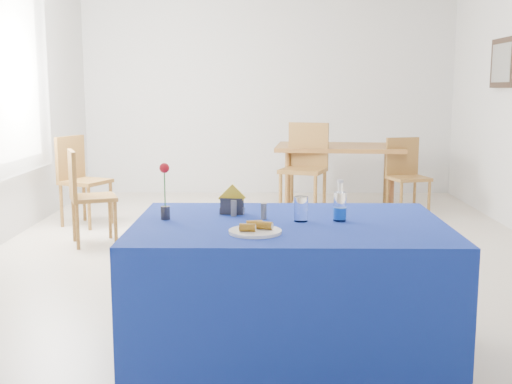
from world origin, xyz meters
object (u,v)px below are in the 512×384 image
oak_table (339,152)px  chair_win_a (84,190)px  blue_table (289,293)px  chair_win_b (79,174)px  chair_bg_left (305,162)px  water_bottle (340,207)px  chair_bg_right (406,171)px  plate (255,232)px

oak_table → chair_win_a: bearing=-142.9°
blue_table → chair_win_a: 3.12m
chair_win_b → chair_bg_left: bearing=-52.1°
oak_table → water_bottle: bearing=-96.6°
oak_table → chair_bg_left: 0.63m
blue_table → chair_bg_right: size_ratio=1.81×
oak_table → chair_bg_right: chair_bg_right is taller
chair_bg_right → blue_table: bearing=-124.9°
water_bottle → chair_bg_left: size_ratio=0.21×
plate → chair_win_b: (-1.91, 3.70, -0.22)m
plate → oak_table: size_ratio=0.16×
plate → water_bottle: (0.44, 0.29, 0.06)m
water_bottle → chair_win_b: size_ratio=0.23×
chair_win_b → chair_win_a: bearing=-137.3°
plate → chair_win_b: bearing=117.4°
plate → oak_table: plate is taller
plate → chair_bg_left: (0.52, 4.30, -0.16)m
blue_table → oak_table: size_ratio=1.00×
chair_bg_left → chair_bg_right: 1.14m
water_bottle → chair_win_a: size_ratio=0.24×
plate → chair_win_a: (-1.61, 2.81, -0.26)m
blue_table → chair_bg_left: 4.07m
oak_table → chair_bg_left: bearing=-133.9°
plate → chair_win_a: size_ratio=0.29×
plate → chair_bg_right: (1.65, 4.25, -0.26)m
water_bottle → chair_win_a: (-2.05, 2.52, -0.32)m
plate → chair_bg_right: size_ratio=0.29×
chair_win_b → plate: bearing=-128.7°
plate → oak_table: bearing=78.7°
oak_table → blue_table: bearing=-99.8°
plate → blue_table: bearing=56.0°
chair_bg_left → chair_win_b: chair_bg_left is taller
chair_bg_left → chair_win_a: bearing=-125.4°
chair_bg_right → chair_win_b: (-3.56, -0.56, 0.03)m
water_bottle → chair_bg_right: (1.21, 3.96, -0.32)m
blue_table → chair_win_b: size_ratio=1.70×
blue_table → chair_bg_left: (0.34, 4.04, 0.23)m
blue_table → oak_table: (0.78, 4.50, 0.30)m
chair_bg_left → chair_bg_right: size_ratio=1.19×
plate → chair_bg_right: 4.57m
chair_bg_right → oak_table: bearing=129.7°
chair_bg_left → chair_bg_right: (1.13, -0.05, -0.10)m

